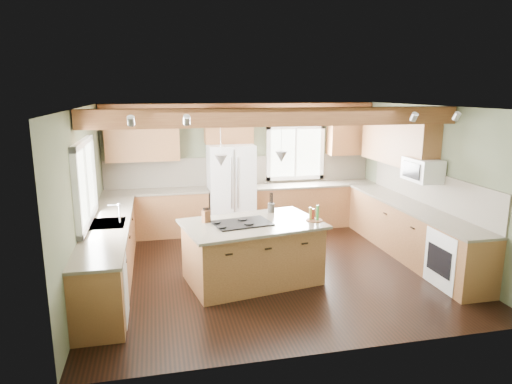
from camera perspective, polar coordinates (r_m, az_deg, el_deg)
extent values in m
plane|color=black|center=(7.54, 1.92, -9.57)|extent=(5.60, 5.60, 0.00)
plane|color=silver|center=(6.99, 2.08, 10.59)|extent=(5.60, 5.60, 0.00)
plane|color=#49523A|center=(9.55, -1.76, 3.28)|extent=(5.60, 0.00, 5.60)
plane|color=#49523A|center=(7.01, -20.76, -0.95)|extent=(0.00, 5.00, 5.00)
plane|color=#49523A|center=(8.30, 21.07, 1.02)|extent=(0.00, 5.00, 5.00)
cube|color=#5B2D1A|center=(6.63, 2.91, 9.35)|extent=(5.55, 0.26, 0.26)
cube|color=#5B2D1A|center=(9.33, -1.70, 10.72)|extent=(5.55, 0.20, 0.10)
cube|color=brown|center=(9.55, -1.74, 2.73)|extent=(5.58, 0.03, 0.58)
cube|color=brown|center=(8.35, 20.75, 0.48)|extent=(0.03, 3.70, 0.58)
cube|color=brown|center=(9.28, -12.31, -2.73)|extent=(2.02, 0.60, 0.88)
cube|color=#4F473A|center=(9.17, -12.45, 0.05)|extent=(2.06, 0.64, 0.04)
cube|color=brown|center=(9.83, 7.17, -1.67)|extent=(2.62, 0.60, 0.88)
cube|color=#4F473A|center=(9.73, 7.24, 0.96)|extent=(2.66, 0.64, 0.04)
cube|color=brown|center=(7.26, -17.81, -7.37)|extent=(0.60, 3.70, 0.88)
cube|color=#4F473A|center=(7.12, -18.06, -3.89)|extent=(0.64, 3.74, 0.04)
cube|color=brown|center=(8.38, 18.70, -4.76)|extent=(0.60, 3.70, 0.88)
cube|color=#4F473A|center=(8.26, 18.93, -1.71)|extent=(0.64, 3.74, 0.04)
cube|color=brown|center=(9.13, -14.02, 6.60)|extent=(1.40, 0.35, 0.90)
cube|color=brown|center=(9.23, -3.44, 8.25)|extent=(0.96, 0.35, 0.70)
cube|color=brown|center=(8.87, 17.26, 6.24)|extent=(0.35, 2.20, 0.90)
cube|color=brown|center=(9.99, 11.58, 7.20)|extent=(0.90, 0.35, 0.90)
cube|color=white|center=(7.01, -20.70, 1.13)|extent=(0.04, 1.60, 1.05)
cube|color=white|center=(9.77, 4.91, 4.93)|extent=(1.10, 0.04, 1.00)
cube|color=#262628|center=(7.12, -18.06, -3.85)|extent=(0.50, 0.65, 0.03)
cylinder|color=#B2B2B7|center=(7.06, -16.69, -2.66)|extent=(0.02, 0.02, 0.28)
cube|color=white|center=(6.06, -18.78, -11.59)|extent=(0.60, 0.60, 0.84)
cube|color=white|center=(7.36, 23.86, -7.66)|extent=(0.60, 0.72, 0.84)
cube|color=white|center=(8.09, 20.10, 2.62)|extent=(0.40, 0.70, 0.38)
cone|color=#B2B2B7|center=(6.43, -4.40, 3.94)|extent=(0.18, 0.18, 0.16)
cone|color=#B2B2B7|center=(6.78, 3.18, 4.41)|extent=(0.18, 0.18, 0.16)
cube|color=white|center=(9.21, -3.14, 0.38)|extent=(0.90, 0.74, 1.80)
cube|color=olive|center=(6.95, -0.49, -7.64)|extent=(2.06, 1.47, 0.88)
cube|color=#4F473A|center=(6.80, -0.49, -4.00)|extent=(2.21, 1.62, 0.04)
cube|color=black|center=(6.74, -1.73, -3.91)|extent=(0.90, 0.68, 0.02)
cube|color=brown|center=(6.83, -6.25, -3.04)|extent=(0.14, 0.13, 0.18)
cylinder|color=#3D3730|center=(7.35, 1.91, -1.99)|extent=(0.12, 0.12, 0.15)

